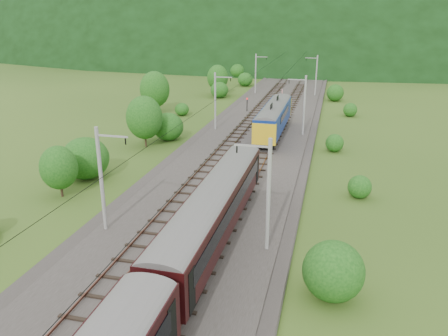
# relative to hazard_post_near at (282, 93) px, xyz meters

# --- Properties ---
(ground) EXTENTS (600.00, 600.00, 0.00)m
(ground) POSITION_rel_hazard_post_near_xyz_m (0.17, -61.01, -1.03)
(ground) COLOR #2F4B17
(ground) RESTS_ON ground
(railbed) EXTENTS (14.00, 220.00, 0.30)m
(railbed) POSITION_rel_hazard_post_near_xyz_m (0.17, -51.01, -0.88)
(railbed) COLOR #38332D
(railbed) RESTS_ON ground
(track_left) EXTENTS (2.40, 220.00, 0.27)m
(track_left) POSITION_rel_hazard_post_near_xyz_m (-2.23, -51.01, -0.66)
(track_left) COLOR #563024
(track_left) RESTS_ON railbed
(track_right) EXTENTS (2.40, 220.00, 0.27)m
(track_right) POSITION_rel_hazard_post_near_xyz_m (2.57, -51.01, -0.66)
(track_right) COLOR #563024
(track_right) RESTS_ON railbed
(catenary_left) EXTENTS (2.54, 192.28, 8.00)m
(catenary_left) POSITION_rel_hazard_post_near_xyz_m (-5.95, -29.01, 3.47)
(catenary_left) COLOR gray
(catenary_left) RESTS_ON railbed
(catenary_right) EXTENTS (2.54, 192.28, 8.00)m
(catenary_right) POSITION_rel_hazard_post_near_xyz_m (6.29, -29.01, 3.47)
(catenary_right) COLOR gray
(catenary_right) RESTS_ON railbed
(overhead_wires) EXTENTS (4.83, 198.00, 0.03)m
(overhead_wires) POSITION_rel_hazard_post_near_xyz_m (0.17, -51.01, 6.07)
(overhead_wires) COLOR black
(overhead_wires) RESTS_ON ground
(mountain_main) EXTENTS (504.00, 360.00, 244.00)m
(mountain_main) POSITION_rel_hazard_post_near_xyz_m (0.17, 198.99, -1.03)
(mountain_main) COLOR black
(mountain_main) RESTS_ON ground
(mountain_ridge) EXTENTS (336.00, 280.00, 132.00)m
(mountain_ridge) POSITION_rel_hazard_post_near_xyz_m (-119.83, 238.99, -1.03)
(mountain_ridge) COLOR black
(mountain_ridge) RESTS_ON ground
(hazard_post_near) EXTENTS (0.15, 0.15, 1.45)m
(hazard_post_near) POSITION_rel_hazard_post_near_xyz_m (0.00, 0.00, 0.00)
(hazard_post_near) COLOR red
(hazard_post_near) RESTS_ON railbed
(hazard_post_far) EXTENTS (0.15, 0.15, 1.41)m
(hazard_post_far) POSITION_rel_hazard_post_near_xyz_m (0.14, -29.63, -0.02)
(hazard_post_far) COLOR red
(hazard_post_far) RESTS_ON railbed
(signal) EXTENTS (0.25, 0.25, 2.24)m
(signal) POSITION_rel_hazard_post_near_xyz_m (-4.05, -15.73, 0.59)
(signal) COLOR black
(signal) RESTS_ON railbed
(vegetation_left) EXTENTS (12.81, 141.39, 7.09)m
(vegetation_left) POSITION_rel_hazard_post_near_xyz_m (-14.18, -41.56, 1.79)
(vegetation_left) COLOR #164612
(vegetation_left) RESTS_ON ground
(vegetation_right) EXTENTS (5.37, 101.22, 3.23)m
(vegetation_right) POSITION_rel_hazard_post_near_xyz_m (10.99, -52.94, 0.39)
(vegetation_right) COLOR #164612
(vegetation_right) RESTS_ON ground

